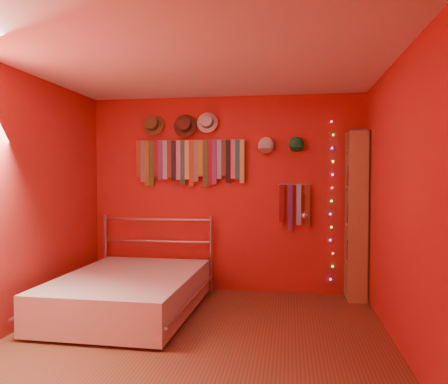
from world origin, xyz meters
The scene contains 16 objects.
ground centered at (0.00, 0.00, 0.00)m, with size 3.50×3.50×0.00m, color brown.
back_wall centered at (0.00, 1.75, 1.25)m, with size 3.50×0.02×2.50m, color maroon.
right_wall centered at (1.75, 0.00, 1.25)m, with size 0.02×3.50×2.50m, color maroon.
left_wall centered at (-1.75, 0.00, 1.25)m, with size 0.02×3.50×2.50m, color maroon.
ceiling centered at (0.00, 0.00, 2.50)m, with size 3.50×3.50×0.02m, color white.
tie_rack centered at (-0.45, 1.68, 1.69)m, with size 1.45×0.03×0.60m.
small_tie_rack centered at (0.89, 1.69, 1.13)m, with size 0.40×0.03×0.58m.
fedora_olive centered at (-0.94, 1.66, 2.15)m, with size 0.27×0.15×0.27m.
fedora_brown centered at (-0.51, 1.65, 2.13)m, with size 0.30×0.16×0.30m.
fedora_white centered at (-0.22, 1.66, 2.17)m, with size 0.27×0.15×0.26m.
cap_white centered at (0.53, 1.70, 1.86)m, with size 0.19×0.24×0.19m.
cap_green centered at (0.91, 1.70, 1.87)m, with size 0.18×0.23×0.18m.
fairy_lights centered at (1.34, 1.71, 1.17)m, with size 0.06×0.02×1.98m.
reading_lamp centered at (1.00, 1.50, 1.00)m, with size 0.07×0.32×0.09m.
bookshelf centered at (1.66, 1.53, 1.02)m, with size 0.25×0.34×2.00m.
bed centered at (-0.88, 0.64, 0.22)m, with size 1.50×2.02×0.97m.
Camera 1 is at (0.83, -3.82, 1.47)m, focal length 35.00 mm.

